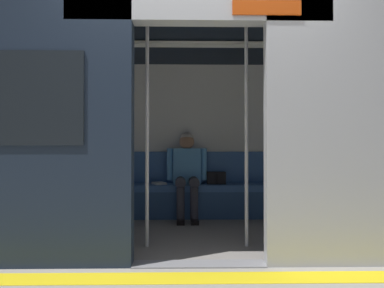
# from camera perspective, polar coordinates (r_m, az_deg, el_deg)

# --- Properties ---
(ground_plane) EXTENTS (60.00, 60.00, 0.00)m
(ground_plane) POSITION_cam_1_polar(r_m,az_deg,el_deg) (3.07, 1.14, -18.97)
(ground_plane) COLOR gray
(platform_edge_strip) EXTENTS (8.00, 0.24, 0.01)m
(platform_edge_strip) POSITION_cam_1_polar(r_m,az_deg,el_deg) (2.78, 1.39, -20.84)
(platform_edge_strip) COLOR yellow
(platform_edge_strip) RESTS_ON ground_plane
(train_car) EXTENTS (6.40, 2.49, 2.32)m
(train_car) POSITION_cam_1_polar(r_m,az_deg,el_deg) (4.05, -0.70, 7.17)
(train_car) COLOR #ADAFB5
(train_car) RESTS_ON ground_plane
(bench_seat) EXTENTS (3.26, 0.44, 0.46)m
(bench_seat) POSITION_cam_1_polar(r_m,az_deg,el_deg) (4.93, 0.26, -7.80)
(bench_seat) COLOR #38609E
(bench_seat) RESTS_ON ground_plane
(person_seated) EXTENTS (0.55, 0.68, 1.19)m
(person_seated) POSITION_cam_1_polar(r_m,az_deg,el_deg) (4.85, -0.82, -4.04)
(person_seated) COLOR #4C8CC6
(person_seated) RESTS_ON ground_plane
(handbag) EXTENTS (0.26, 0.15, 0.17)m
(handbag) POSITION_cam_1_polar(r_m,az_deg,el_deg) (4.97, 3.94, -5.50)
(handbag) COLOR black
(handbag) RESTS_ON bench_seat
(book) EXTENTS (0.23, 0.26, 0.03)m
(book) POSITION_cam_1_polar(r_m,az_deg,el_deg) (4.95, -5.35, -6.35)
(book) COLOR silver
(book) RESTS_ON bench_seat
(grab_pole_door) EXTENTS (0.04, 0.04, 2.18)m
(grab_pole_door) POSITION_cam_1_polar(r_m,az_deg,el_deg) (3.47, -7.28, 1.43)
(grab_pole_door) COLOR silver
(grab_pole_door) RESTS_ON ground_plane
(grab_pole_far) EXTENTS (0.04, 0.04, 2.18)m
(grab_pole_far) POSITION_cam_1_polar(r_m,az_deg,el_deg) (3.50, 8.80, 1.42)
(grab_pole_far) COLOR silver
(grab_pole_far) RESTS_ON ground_plane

